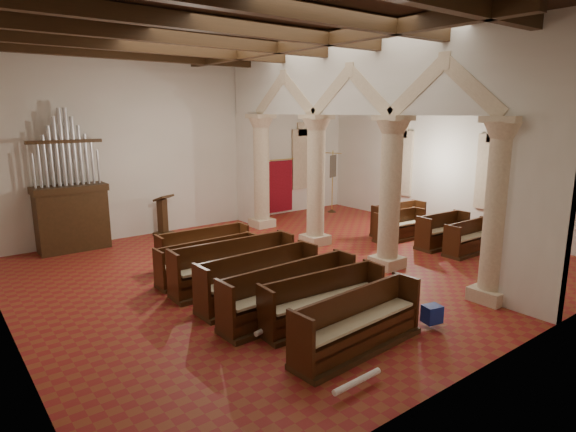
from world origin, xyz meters
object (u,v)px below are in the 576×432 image
at_px(lectern, 163,219).
at_px(aisle_pew_0, 470,243).
at_px(pipe_organ, 71,206).
at_px(nave_pew_0, 358,331).
at_px(processional_banner, 332,193).

bearing_deg(lectern, aisle_pew_0, -72.68).
relative_size(pipe_organ, lectern, 3.08).
distance_m(nave_pew_0, aisle_pew_0, 7.34).
distance_m(lectern, aisle_pew_0, 9.95).
bearing_deg(aisle_pew_0, processional_banner, 83.34).
relative_size(lectern, processional_banner, 0.55).
height_order(processional_banner, nave_pew_0, processional_banner).
bearing_deg(processional_banner, aisle_pew_0, -119.50).
xyz_separation_m(processional_banner, aisle_pew_0, (-0.84, -6.98, -0.50)).
height_order(pipe_organ, processional_banner, pipe_organ).
distance_m(lectern, processional_banner, 7.29).
xyz_separation_m(pipe_organ, nave_pew_0, (2.30, -9.81, -1.02)).
bearing_deg(nave_pew_0, lectern, 82.97).
bearing_deg(nave_pew_0, processional_banner, 45.84).
bearing_deg(aisle_pew_0, lectern, 130.45).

